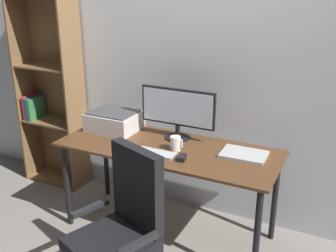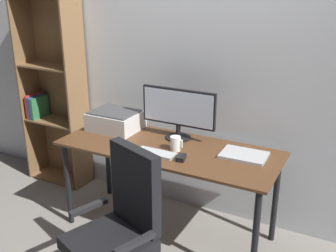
{
  "view_description": "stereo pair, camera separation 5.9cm",
  "coord_description": "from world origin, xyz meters",
  "px_view_note": "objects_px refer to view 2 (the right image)",
  "views": [
    {
      "loc": [
        1.21,
        -2.43,
        1.91
      ],
      "look_at": [
        0.03,
        -0.05,
        0.93
      ],
      "focal_mm": 41.98,
      "sensor_mm": 36.0,
      "label": 1
    },
    {
      "loc": [
        1.26,
        -2.4,
        1.91
      ],
      "look_at": [
        0.03,
        -0.05,
        0.93
      ],
      "focal_mm": 41.98,
      "sensor_mm": 36.0,
      "label": 2
    }
  ],
  "objects_px": {
    "keyboard": "(156,153)",
    "coffee_mug": "(176,143)",
    "desk": "(168,157)",
    "printer": "(116,120)",
    "laptop": "(244,155)",
    "mouse": "(181,158)",
    "office_chair": "(119,238)",
    "monitor": "(178,110)",
    "bookshelf": "(55,94)"
  },
  "relations": [
    {
      "from": "keyboard",
      "to": "monitor",
      "type": "bearing_deg",
      "value": 89.2
    },
    {
      "from": "keyboard",
      "to": "coffee_mug",
      "type": "bearing_deg",
      "value": 54.27
    },
    {
      "from": "keyboard",
      "to": "printer",
      "type": "height_order",
      "value": "printer"
    },
    {
      "from": "keyboard",
      "to": "bookshelf",
      "type": "relative_size",
      "value": 0.16
    },
    {
      "from": "coffee_mug",
      "to": "laptop",
      "type": "height_order",
      "value": "coffee_mug"
    },
    {
      "from": "coffee_mug",
      "to": "bookshelf",
      "type": "bearing_deg",
      "value": 166.4
    },
    {
      "from": "bookshelf",
      "to": "keyboard",
      "type": "bearing_deg",
      "value": -19.35
    },
    {
      "from": "monitor",
      "to": "office_chair",
      "type": "distance_m",
      "value": 1.11
    },
    {
      "from": "monitor",
      "to": "office_chair",
      "type": "height_order",
      "value": "monitor"
    },
    {
      "from": "laptop",
      "to": "desk",
      "type": "bearing_deg",
      "value": -171.6
    },
    {
      "from": "desk",
      "to": "laptop",
      "type": "bearing_deg",
      "value": 9.74
    },
    {
      "from": "mouse",
      "to": "coffee_mug",
      "type": "height_order",
      "value": "coffee_mug"
    },
    {
      "from": "desk",
      "to": "laptop",
      "type": "relative_size",
      "value": 5.22
    },
    {
      "from": "coffee_mug",
      "to": "desk",
      "type": "bearing_deg",
      "value": 159.68
    },
    {
      "from": "coffee_mug",
      "to": "printer",
      "type": "bearing_deg",
      "value": 165.83
    },
    {
      "from": "monitor",
      "to": "printer",
      "type": "relative_size",
      "value": 1.53
    },
    {
      "from": "printer",
      "to": "office_chair",
      "type": "distance_m",
      "value": 1.17
    },
    {
      "from": "mouse",
      "to": "laptop",
      "type": "height_order",
      "value": "mouse"
    },
    {
      "from": "coffee_mug",
      "to": "bookshelf",
      "type": "distance_m",
      "value": 1.54
    },
    {
      "from": "printer",
      "to": "bookshelf",
      "type": "distance_m",
      "value": 0.87
    },
    {
      "from": "mouse",
      "to": "laptop",
      "type": "xyz_separation_m",
      "value": [
        0.37,
        0.25,
        -0.01
      ]
    },
    {
      "from": "printer",
      "to": "bookshelf",
      "type": "height_order",
      "value": "bookshelf"
    },
    {
      "from": "mouse",
      "to": "office_chair",
      "type": "bearing_deg",
      "value": -111.74
    },
    {
      "from": "coffee_mug",
      "to": "laptop",
      "type": "xyz_separation_m",
      "value": [
        0.48,
        0.12,
        -0.04
      ]
    },
    {
      "from": "coffee_mug",
      "to": "laptop",
      "type": "distance_m",
      "value": 0.5
    },
    {
      "from": "coffee_mug",
      "to": "monitor",
      "type": "bearing_deg",
      "value": 111.74
    },
    {
      "from": "bookshelf",
      "to": "laptop",
      "type": "bearing_deg",
      "value": -6.83
    },
    {
      "from": "monitor",
      "to": "bookshelf",
      "type": "xyz_separation_m",
      "value": [
        -1.4,
        0.14,
        -0.09
      ]
    },
    {
      "from": "keyboard",
      "to": "coffee_mug",
      "type": "distance_m",
      "value": 0.17
    },
    {
      "from": "desk",
      "to": "coffee_mug",
      "type": "bearing_deg",
      "value": -20.32
    },
    {
      "from": "keyboard",
      "to": "printer",
      "type": "xyz_separation_m",
      "value": [
        -0.55,
        0.29,
        0.07
      ]
    },
    {
      "from": "laptop",
      "to": "bookshelf",
      "type": "xyz_separation_m",
      "value": [
        -1.97,
        0.24,
        0.13
      ]
    },
    {
      "from": "keyboard",
      "to": "coffee_mug",
      "type": "relative_size",
      "value": 2.71
    },
    {
      "from": "printer",
      "to": "keyboard",
      "type": "bearing_deg",
      "value": -28.05
    },
    {
      "from": "laptop",
      "to": "office_chair",
      "type": "distance_m",
      "value": 1.04
    },
    {
      "from": "coffee_mug",
      "to": "keyboard",
      "type": "bearing_deg",
      "value": -126.01
    },
    {
      "from": "keyboard",
      "to": "mouse",
      "type": "height_order",
      "value": "mouse"
    },
    {
      "from": "office_chair",
      "to": "desk",
      "type": "bearing_deg",
      "value": 116.22
    },
    {
      "from": "mouse",
      "to": "office_chair",
      "type": "relative_size",
      "value": 0.1
    },
    {
      "from": "desk",
      "to": "monitor",
      "type": "xyz_separation_m",
      "value": [
        -0.01,
        0.19,
        0.32
      ]
    },
    {
      "from": "laptop",
      "to": "office_chair",
      "type": "height_order",
      "value": "office_chair"
    },
    {
      "from": "monitor",
      "to": "printer",
      "type": "height_order",
      "value": "monitor"
    },
    {
      "from": "mouse",
      "to": "office_chair",
      "type": "height_order",
      "value": "office_chair"
    },
    {
      "from": "laptop",
      "to": "coffee_mug",
      "type": "bearing_deg",
      "value": -166.79
    },
    {
      "from": "printer",
      "to": "office_chair",
      "type": "xyz_separation_m",
      "value": [
        0.64,
        -0.92,
        -0.36
      ]
    },
    {
      "from": "desk",
      "to": "printer",
      "type": "bearing_deg",
      "value": 166.71
    },
    {
      "from": "keyboard",
      "to": "office_chair",
      "type": "xyz_separation_m",
      "value": [
        0.09,
        -0.62,
        -0.29
      ]
    },
    {
      "from": "desk",
      "to": "monitor",
      "type": "bearing_deg",
      "value": 92.92
    },
    {
      "from": "monitor",
      "to": "mouse",
      "type": "xyz_separation_m",
      "value": [
        0.2,
        -0.35,
        -0.22
      ]
    },
    {
      "from": "mouse",
      "to": "laptop",
      "type": "relative_size",
      "value": 0.3
    }
  ]
}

